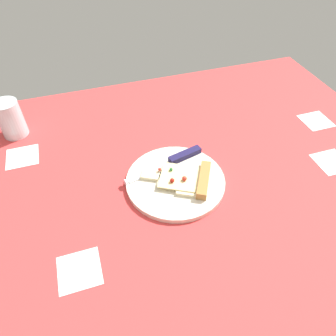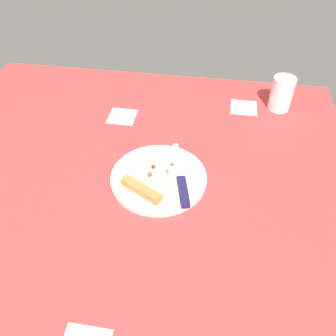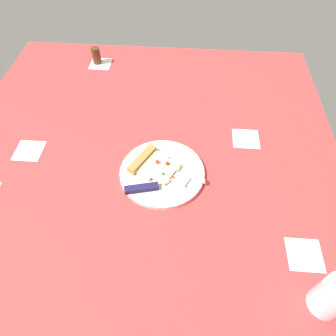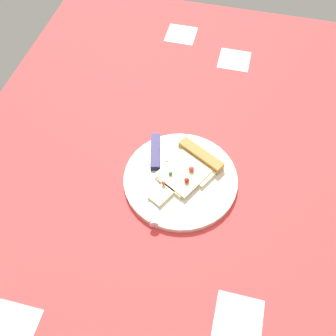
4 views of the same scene
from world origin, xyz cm
name	(u,v)px [view 4 (image 4 of 4)]	position (x,y,z in cm)	size (l,w,h in cm)	color
ground_plane	(226,170)	(-0.01, 0.00, -1.50)	(129.09, 129.09, 3.00)	#D13838
plate	(181,180)	(6.62, -9.78, 0.70)	(26.32, 26.32, 1.39)	silver
pizza_slice	(188,169)	(4.34, -8.52, 2.19)	(19.01, 15.20, 2.55)	beige
knife	(155,168)	(5.69, -16.12, 2.00)	(23.80, 7.82, 2.45)	silver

